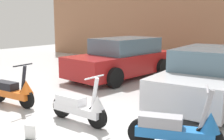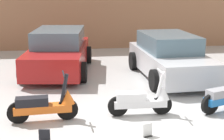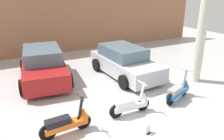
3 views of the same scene
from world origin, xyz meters
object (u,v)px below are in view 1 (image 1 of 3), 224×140
at_px(car_rear_left, 122,59).
at_px(car_rear_center, 207,76).
at_px(scooter_front_left, 13,90).
at_px(scooter_front_right, 80,106).
at_px(scooter_front_center, 179,128).
at_px(placard_near_right_scooter, 30,133).

bearing_deg(car_rear_left, car_rear_center, 77.80).
height_order(scooter_front_left, scooter_front_right, scooter_front_left).
relative_size(scooter_front_center, placard_near_right_scooter, 5.37).
distance_m(scooter_front_right, car_rear_center, 3.32).
bearing_deg(scooter_front_center, car_rear_left, 113.51).
height_order(scooter_front_left, car_rear_left, car_rear_left).
relative_size(car_rear_left, placard_near_right_scooter, 16.16).
relative_size(car_rear_left, car_rear_center, 1.07).
bearing_deg(placard_near_right_scooter, scooter_front_right, 81.89).
distance_m(scooter_front_right, scooter_front_center, 2.00).
height_order(scooter_front_right, placard_near_right_scooter, scooter_front_right).
xyz_separation_m(car_rear_left, car_rear_center, (3.33, -1.18, -0.02)).
xyz_separation_m(scooter_front_center, car_rear_left, (-3.85, 4.10, 0.29)).
distance_m(scooter_front_left, scooter_front_center, 4.06).
height_order(scooter_front_right, car_rear_left, car_rear_left).
xyz_separation_m(scooter_front_left, placard_near_right_scooter, (1.91, -1.00, -0.24)).
bearing_deg(scooter_front_left, car_rear_center, 36.83).
xyz_separation_m(scooter_front_right, car_rear_center, (1.48, 2.96, 0.28)).
xyz_separation_m(scooter_front_right, car_rear_left, (-1.85, 4.14, 0.31)).
relative_size(scooter_front_center, car_rear_center, 0.35).
bearing_deg(scooter_front_center, car_rear_center, 80.35).
distance_m(scooter_front_left, scooter_front_right, 2.06).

